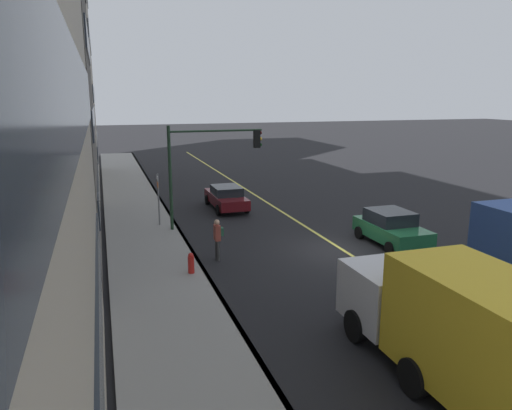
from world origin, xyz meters
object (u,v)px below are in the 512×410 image
pedestrian_with_backpack (218,236)px  traffic_light_mast (208,157)px  car_maroon (226,197)px  fire_hydrant (191,265)px  car_green (391,228)px  street_sign_post (158,196)px  truck_yellow (476,336)px

pedestrian_with_backpack → traffic_light_mast: (4.80, -0.71, 2.66)m
car_maroon → fire_hydrant: 11.29m
traffic_light_mast → car_maroon: bearing=-25.0°
car_green → street_sign_post: 11.56m
car_green → traffic_light_mast: (5.11, 7.34, 2.89)m
car_green → car_maroon: (9.29, 5.39, -0.08)m
truck_yellow → street_sign_post: size_ratio=2.80×
pedestrian_with_backpack → traffic_light_mast: bearing=-8.5°
truck_yellow → pedestrian_with_backpack: (11.01, 3.14, -0.56)m
car_maroon → street_sign_post: bearing=125.8°
truck_yellow → traffic_light_mast: 16.13m
car_green → street_sign_post: bearing=57.9°
car_green → truck_yellow: truck_yellow is taller
fire_hydrant → car_green: bearing=-82.5°
street_sign_post → fire_hydrant: street_sign_post is taller
pedestrian_with_backpack → street_sign_post: size_ratio=0.62×
pedestrian_with_backpack → fire_hydrant: (-1.55, 1.40, -0.55)m
car_maroon → car_green: bearing=-149.9°
truck_yellow → pedestrian_with_backpack: truck_yellow is taller
truck_yellow → fire_hydrant: (9.46, 4.54, -1.12)m
truck_yellow → traffic_light_mast: bearing=8.7°
car_green → street_sign_post: street_sign_post is taller
car_green → traffic_light_mast: size_ratio=0.74×
car_maroon → traffic_light_mast: size_ratio=0.86×
truck_yellow → fire_hydrant: 10.55m
pedestrian_with_backpack → street_sign_post: street_sign_post is taller
traffic_light_mast → street_sign_post: bearing=67.0°
traffic_light_mast → pedestrian_with_backpack: bearing=171.5°
car_green → car_maroon: 10.74m
pedestrian_with_backpack → street_sign_post: 6.11m
truck_yellow → street_sign_post: truck_yellow is taller
truck_yellow → fire_hydrant: size_ratio=8.41×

